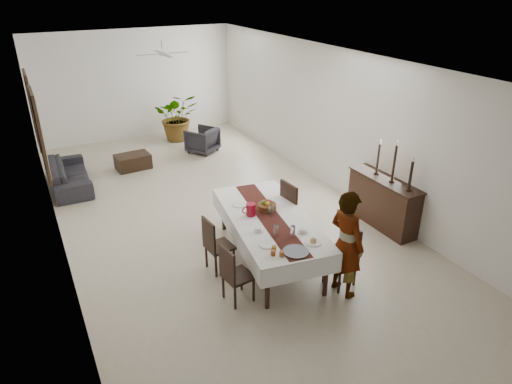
% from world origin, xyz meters
% --- Properties ---
extents(floor, '(6.00, 12.00, 0.00)m').
position_xyz_m(floor, '(0.00, 0.00, 0.00)').
color(floor, beige).
rests_on(floor, ground).
extents(ceiling, '(6.00, 12.00, 0.02)m').
position_xyz_m(ceiling, '(0.00, 0.00, 3.20)').
color(ceiling, white).
rests_on(ceiling, wall_back).
extents(wall_back, '(6.00, 0.02, 3.20)m').
position_xyz_m(wall_back, '(0.00, 6.00, 1.60)').
color(wall_back, white).
rests_on(wall_back, floor).
extents(wall_front, '(6.00, 0.02, 3.20)m').
position_xyz_m(wall_front, '(0.00, -6.00, 1.60)').
color(wall_front, white).
rests_on(wall_front, floor).
extents(wall_left, '(0.02, 12.00, 3.20)m').
position_xyz_m(wall_left, '(-3.00, 0.00, 1.60)').
color(wall_left, white).
rests_on(wall_left, floor).
extents(wall_right, '(0.02, 12.00, 3.20)m').
position_xyz_m(wall_right, '(3.00, 0.00, 1.60)').
color(wall_right, white).
rests_on(wall_right, floor).
extents(dining_table_top, '(1.50, 2.77, 0.05)m').
position_xyz_m(dining_table_top, '(0.18, -1.83, 0.80)').
color(dining_table_top, black).
rests_on(dining_table_top, table_leg_fl).
extents(table_leg_fl, '(0.09, 0.09, 0.77)m').
position_xyz_m(table_leg_fl, '(-0.49, -2.99, 0.38)').
color(table_leg_fl, black).
rests_on(table_leg_fl, floor).
extents(table_leg_fr, '(0.09, 0.09, 0.77)m').
position_xyz_m(table_leg_fr, '(0.46, -3.14, 0.38)').
color(table_leg_fr, black).
rests_on(table_leg_fr, floor).
extents(table_leg_bl, '(0.09, 0.09, 0.77)m').
position_xyz_m(table_leg_bl, '(-0.10, -0.52, 0.38)').
color(table_leg_bl, black).
rests_on(table_leg_bl, floor).
extents(table_leg_br, '(0.09, 0.09, 0.77)m').
position_xyz_m(table_leg_br, '(0.86, -0.67, 0.38)').
color(table_leg_br, black).
rests_on(table_leg_br, floor).
extents(tablecloth_top, '(1.73, 3.00, 0.01)m').
position_xyz_m(tablecloth_top, '(0.18, -1.83, 0.83)').
color(tablecloth_top, white).
rests_on(tablecloth_top, dining_table_top).
extents(tablecloth_drape_left, '(0.46, 2.80, 0.33)m').
position_xyz_m(tablecloth_drape_left, '(-0.45, -1.73, 0.67)').
color(tablecloth_drape_left, white).
rests_on(tablecloth_drape_left, dining_table_top).
extents(tablecloth_drape_right, '(0.46, 2.80, 0.33)m').
position_xyz_m(tablecloth_drape_right, '(0.82, -1.93, 0.67)').
color(tablecloth_drape_right, silver).
rests_on(tablecloth_drape_right, dining_table_top).
extents(tablecloth_drape_near, '(1.28, 0.22, 0.33)m').
position_xyz_m(tablecloth_drape_near, '(-0.04, -3.22, 0.67)').
color(tablecloth_drape_near, white).
rests_on(tablecloth_drape_near, dining_table_top).
extents(tablecloth_drape_far, '(1.28, 0.22, 0.33)m').
position_xyz_m(tablecloth_drape_far, '(0.40, -0.44, 0.67)').
color(tablecloth_drape_far, silver).
rests_on(tablecloth_drape_far, dining_table_top).
extents(table_runner, '(0.81, 2.77, 0.00)m').
position_xyz_m(table_runner, '(0.18, -1.83, 0.84)').
color(table_runner, '#562018').
rests_on(table_runner, tablecloth_top).
extents(red_pitcher, '(0.19, 0.19, 0.22)m').
position_xyz_m(red_pitcher, '(-0.06, -1.62, 0.94)').
color(red_pitcher, maroon).
rests_on(red_pitcher, tablecloth_top).
extents(pitcher_handle, '(0.13, 0.04, 0.13)m').
position_xyz_m(pitcher_handle, '(-0.15, -1.61, 0.94)').
color(pitcher_handle, maroon).
rests_on(pitcher_handle, red_pitcher).
extents(wine_glass_near, '(0.08, 0.08, 0.19)m').
position_xyz_m(wine_glass_near, '(0.20, -2.55, 0.93)').
color(wine_glass_near, white).
rests_on(wine_glass_near, tablecloth_top).
extents(wine_glass_mid, '(0.08, 0.08, 0.19)m').
position_xyz_m(wine_glass_mid, '(-0.02, -2.41, 0.93)').
color(wine_glass_mid, silver).
rests_on(wine_glass_mid, tablecloth_top).
extents(wine_glass_far, '(0.08, 0.08, 0.19)m').
position_xyz_m(wine_glass_far, '(0.25, -1.78, 0.93)').
color(wine_glass_far, white).
rests_on(wine_glass_far, tablecloth_top).
extents(teacup_right, '(0.10, 0.10, 0.07)m').
position_xyz_m(teacup_right, '(0.40, -2.53, 0.87)').
color(teacup_right, white).
rests_on(teacup_right, saucer_right).
extents(saucer_right, '(0.16, 0.16, 0.01)m').
position_xyz_m(saucer_right, '(0.40, -2.53, 0.84)').
color(saucer_right, silver).
rests_on(saucer_right, tablecloth_top).
extents(teacup_left, '(0.10, 0.10, 0.07)m').
position_xyz_m(teacup_left, '(-0.20, -2.16, 0.87)').
color(teacup_left, white).
rests_on(teacup_left, saucer_left).
extents(saucer_left, '(0.16, 0.16, 0.01)m').
position_xyz_m(saucer_left, '(-0.20, -2.16, 0.84)').
color(saucer_left, silver).
rests_on(saucer_left, tablecloth_top).
extents(plate_near_right, '(0.26, 0.26, 0.02)m').
position_xyz_m(plate_near_right, '(0.38, -2.86, 0.84)').
color(plate_near_right, white).
rests_on(plate_near_right, tablecloth_top).
extents(bread_near_right, '(0.10, 0.10, 0.10)m').
position_xyz_m(bread_near_right, '(0.38, -2.86, 0.87)').
color(bread_near_right, tan).
rests_on(bread_near_right, plate_near_right).
extents(plate_near_left, '(0.26, 0.26, 0.02)m').
position_xyz_m(plate_near_left, '(-0.27, -2.59, 0.84)').
color(plate_near_left, white).
rests_on(plate_near_left, tablecloth_top).
extents(plate_far_left, '(0.26, 0.26, 0.02)m').
position_xyz_m(plate_far_left, '(-0.07, -1.18, 0.84)').
color(plate_far_left, silver).
rests_on(plate_far_left, tablecloth_top).
extents(serving_tray, '(0.39, 0.39, 0.02)m').
position_xyz_m(serving_tray, '(0.00, -2.97, 0.85)').
color(serving_tray, '#3E3F43').
rests_on(serving_tray, tablecloth_top).
extents(jam_jar_a, '(0.07, 0.07, 0.08)m').
position_xyz_m(jam_jar_a, '(-0.24, -2.96, 0.88)').
color(jam_jar_a, brown).
rests_on(jam_jar_a, tablecloth_top).
extents(jam_jar_b, '(0.07, 0.07, 0.08)m').
position_xyz_m(jam_jar_b, '(-0.34, -2.88, 0.88)').
color(jam_jar_b, brown).
rests_on(jam_jar_b, tablecloth_top).
extents(jam_jar_c, '(0.07, 0.07, 0.08)m').
position_xyz_m(jam_jar_c, '(-0.27, -2.78, 0.88)').
color(jam_jar_c, '#975B16').
rests_on(jam_jar_c, tablecloth_top).
extents(fruit_basket, '(0.33, 0.33, 0.11)m').
position_xyz_m(fruit_basket, '(0.28, -1.57, 0.89)').
color(fruit_basket, brown).
rests_on(fruit_basket, tablecloth_top).
extents(fruit_red, '(0.10, 0.10, 0.10)m').
position_xyz_m(fruit_red, '(0.32, -1.55, 0.97)').
color(fruit_red, maroon).
rests_on(fruit_red, fruit_basket).
extents(fruit_green, '(0.09, 0.09, 0.09)m').
position_xyz_m(fruit_green, '(0.24, -1.53, 0.97)').
color(fruit_green, olive).
rests_on(fruit_green, fruit_basket).
extents(fruit_yellow, '(0.09, 0.09, 0.09)m').
position_xyz_m(fruit_yellow, '(0.27, -1.62, 0.97)').
color(fruit_yellow, gold).
rests_on(fruit_yellow, fruit_basket).
extents(chair_right_near_seat, '(0.49, 0.49, 0.05)m').
position_xyz_m(chair_right_near_seat, '(0.83, -3.01, 0.45)').
color(chair_right_near_seat, black).
rests_on(chair_right_near_seat, chair_right_near_leg_fl).
extents(chair_right_near_leg_fl, '(0.05, 0.05, 0.42)m').
position_xyz_m(chair_right_near_leg_fl, '(1.03, -3.15, 0.21)').
color(chair_right_near_leg_fl, black).
rests_on(chair_right_near_leg_fl, floor).
extents(chair_right_near_leg_fr, '(0.05, 0.05, 0.42)m').
position_xyz_m(chair_right_near_leg_fr, '(0.98, -2.81, 0.21)').
color(chair_right_near_leg_fr, black).
rests_on(chair_right_near_leg_fr, floor).
extents(chair_right_near_leg_bl, '(0.05, 0.05, 0.42)m').
position_xyz_m(chair_right_near_leg_bl, '(0.68, -3.20, 0.21)').
color(chair_right_near_leg_bl, black).
rests_on(chair_right_near_leg_bl, floor).
extents(chair_right_near_leg_br, '(0.05, 0.05, 0.42)m').
position_xyz_m(chair_right_near_leg_br, '(0.63, -2.86, 0.21)').
color(chair_right_near_leg_br, black).
rests_on(chair_right_near_leg_br, floor).
extents(chair_right_near_back, '(0.10, 0.43, 0.55)m').
position_xyz_m(chair_right_near_back, '(1.02, -2.98, 0.74)').
color(chair_right_near_back, black).
rests_on(chair_right_near_back, chair_right_near_seat).
extents(chair_right_far_seat, '(0.53, 0.53, 0.06)m').
position_xyz_m(chair_right_far_seat, '(0.60, -1.44, 0.51)').
color(chair_right_far_seat, black).
rests_on(chair_right_far_seat, chair_right_far_leg_fl).
extents(chair_right_far_leg_fl, '(0.05, 0.05, 0.49)m').
position_xyz_m(chair_right_far_leg_fl, '(0.82, -1.62, 0.24)').
color(chair_right_far_leg_fl, black).
rests_on(chair_right_far_leg_fl, floor).
extents(chair_right_far_leg_fr, '(0.05, 0.05, 0.49)m').
position_xyz_m(chair_right_far_leg_fr, '(0.78, -1.22, 0.24)').
color(chair_right_far_leg_fr, black).
rests_on(chair_right_far_leg_fr, floor).
extents(chair_right_far_leg_bl, '(0.05, 0.05, 0.49)m').
position_xyz_m(chair_right_far_leg_bl, '(0.42, -1.65, 0.24)').
color(chair_right_far_leg_bl, black).
rests_on(chair_right_far_leg_bl, floor).
extents(chair_right_far_leg_br, '(0.05, 0.05, 0.49)m').
position_xyz_m(chair_right_far_leg_br, '(0.38, -1.25, 0.24)').
color(chair_right_far_leg_br, black).
rests_on(chair_right_far_leg_br, floor).
extents(chair_right_far_back, '(0.09, 0.49, 0.63)m').
position_xyz_m(chair_right_far_back, '(0.82, -1.42, 0.85)').
color(chair_right_far_back, black).
rests_on(chair_right_far_back, chair_right_far_seat).
extents(chair_left_near_seat, '(0.46, 0.46, 0.05)m').
position_xyz_m(chair_left_near_seat, '(-0.78, -2.60, 0.43)').
color(chair_left_near_seat, black).
rests_on(chair_left_near_seat, chair_left_near_leg_fl).
extents(chair_left_near_leg_fl, '(0.05, 0.05, 0.41)m').
position_xyz_m(chair_left_near_leg_fl, '(-0.97, -2.45, 0.20)').
color(chair_left_near_leg_fl, black).
rests_on(chair_left_near_leg_fl, floor).
extents(chair_left_near_leg_fr, '(0.05, 0.05, 0.41)m').
position_xyz_m(chair_left_near_leg_fr, '(-0.93, -2.79, 0.20)').
color(chair_left_near_leg_fr, black).
rests_on(chair_left_near_leg_fr, floor).
extents(chair_left_near_leg_bl, '(0.05, 0.05, 0.41)m').
position_xyz_m(chair_left_near_leg_bl, '(-0.64, -2.41, 0.20)').
color(chair_left_near_leg_bl, black).
rests_on(chair_left_near_leg_bl, floor).
extents(chair_left_near_leg_br, '(0.05, 0.05, 0.41)m').
position_xyz_m(chair_left_near_leg_br, '(-0.60, -2.74, 0.20)').
color(chair_left_near_leg_br, black).
rests_on(chair_left_near_leg_br, floor).
extents(chair_left_near_back, '(0.09, 0.41, 0.52)m').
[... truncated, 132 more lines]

